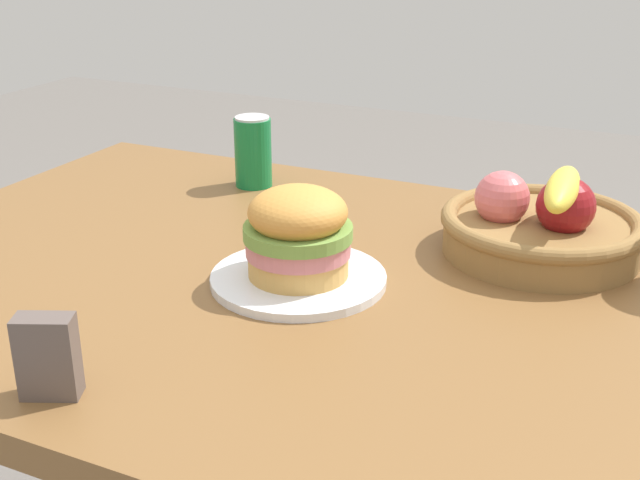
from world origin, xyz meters
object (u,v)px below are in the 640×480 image
(sandwich, at_px, (298,232))
(fruit_basket, at_px, (541,226))
(napkin_holder, at_px, (48,357))
(soda_can, at_px, (253,152))
(plate, at_px, (298,278))

(sandwich, height_order, fruit_basket, fruit_basket)
(fruit_basket, xyz_separation_m, napkin_holder, (-0.38, -0.59, 0.00))
(soda_can, xyz_separation_m, fruit_basket, (0.53, -0.10, -0.02))
(fruit_basket, distance_m, napkin_holder, 0.70)
(soda_can, distance_m, fruit_basket, 0.54)
(plate, height_order, soda_can, soda_can)
(plate, distance_m, sandwich, 0.07)
(sandwich, relative_size, fruit_basket, 0.50)
(sandwich, bearing_deg, plate, -45.00)
(sandwich, height_order, napkin_holder, sandwich)
(sandwich, xyz_separation_m, napkin_holder, (-0.11, -0.35, -0.03))
(fruit_basket, bearing_deg, sandwich, -138.68)
(napkin_holder, bearing_deg, soda_can, 78.35)
(plate, xyz_separation_m, fruit_basket, (0.27, 0.24, 0.04))
(plate, xyz_separation_m, sandwich, (-0.00, 0.00, 0.07))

